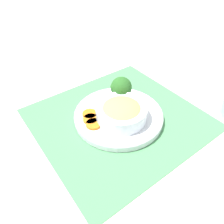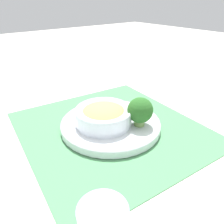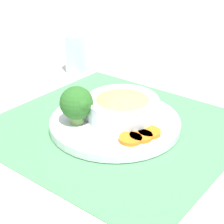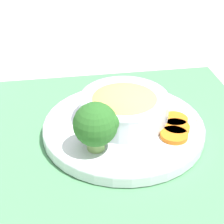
# 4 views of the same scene
# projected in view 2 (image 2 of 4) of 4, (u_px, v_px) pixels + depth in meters

# --- Properties ---
(ground_plane) EXTENTS (4.00, 4.00, 0.00)m
(ground_plane) POSITION_uv_depth(u_px,v_px,m) (111.00, 128.00, 0.62)
(ground_plane) COLOR beige
(placemat) EXTENTS (0.54, 0.51, 0.00)m
(placemat) POSITION_uv_depth(u_px,v_px,m) (111.00, 128.00, 0.62)
(placemat) COLOR #4C8C59
(placemat) RESTS_ON ground_plane
(plate) EXTENTS (0.28, 0.28, 0.02)m
(plate) POSITION_uv_depth(u_px,v_px,m) (111.00, 124.00, 0.61)
(plate) COLOR silver
(plate) RESTS_ON placemat
(bowl) EXTENTS (0.16, 0.16, 0.05)m
(bowl) POSITION_uv_depth(u_px,v_px,m) (104.00, 115.00, 0.59)
(bowl) COLOR silver
(bowl) RESTS_ON plate
(broccoli_floret) EXTENTS (0.07, 0.07, 0.08)m
(broccoli_floret) POSITION_uv_depth(u_px,v_px,m) (140.00, 110.00, 0.58)
(broccoli_floret) COLOR #759E51
(broccoli_floret) RESTS_ON plate
(carrot_slice_near) EXTENTS (0.05, 0.05, 0.01)m
(carrot_slice_near) POSITION_uv_depth(u_px,v_px,m) (111.00, 106.00, 0.69)
(carrot_slice_near) COLOR orange
(carrot_slice_near) RESTS_ON plate
(carrot_slice_middle) EXTENTS (0.05, 0.05, 0.01)m
(carrot_slice_middle) POSITION_uv_depth(u_px,v_px,m) (104.00, 107.00, 0.69)
(carrot_slice_middle) COLOR orange
(carrot_slice_middle) RESTS_ON plate
(carrot_slice_far) EXTENTS (0.05, 0.05, 0.01)m
(carrot_slice_far) POSITION_uv_depth(u_px,v_px,m) (97.00, 108.00, 0.68)
(carrot_slice_far) COLOR orange
(carrot_slice_far) RESTS_ON plate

